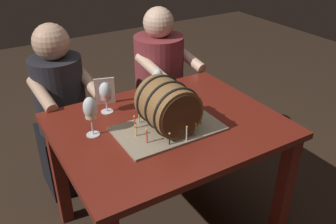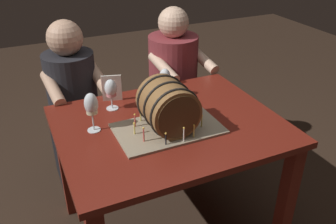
# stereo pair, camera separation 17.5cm
# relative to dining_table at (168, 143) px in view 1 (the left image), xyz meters

# --- Properties ---
(dining_table) EXTENTS (1.13, 0.90, 0.74)m
(dining_table) POSITION_rel_dining_table_xyz_m (0.00, 0.00, 0.00)
(dining_table) COLOR maroon
(dining_table) RESTS_ON ground
(barrel_cake) EXTENTS (0.52, 0.32, 0.26)m
(barrel_cake) POSITION_rel_dining_table_xyz_m (-0.03, -0.06, 0.24)
(barrel_cake) COLOR gray
(barrel_cake) RESTS_ON dining_table
(wine_glass_rose) EXTENTS (0.07, 0.07, 0.17)m
(wine_glass_rose) POSITION_rel_dining_table_xyz_m (-0.22, 0.27, 0.24)
(wine_glass_rose) COLOR white
(wine_glass_rose) RESTS_ON dining_table
(wine_glass_amber) EXTENTS (0.07, 0.07, 0.18)m
(wine_glass_amber) POSITION_rel_dining_table_xyz_m (0.10, 0.28, 0.24)
(wine_glass_amber) COLOR white
(wine_glass_amber) RESTS_ON dining_table
(wine_glass_white) EXTENTS (0.07, 0.07, 0.20)m
(wine_glass_white) POSITION_rel_dining_table_xyz_m (-0.37, 0.09, 0.26)
(wine_glass_white) COLOR white
(wine_glass_white) RESTS_ON dining_table
(menu_card) EXTENTS (0.11, 0.05, 0.16)m
(menu_card) POSITION_rel_dining_table_xyz_m (-0.19, 0.36, 0.20)
(menu_card) COLOR silver
(menu_card) RESTS_ON dining_table
(person_seated_left) EXTENTS (0.38, 0.48, 1.14)m
(person_seated_left) POSITION_rel_dining_table_xyz_m (-0.36, 0.72, -0.10)
(person_seated_left) COLOR black
(person_seated_left) RESTS_ON ground
(person_seated_right) EXTENTS (0.41, 0.50, 1.15)m
(person_seated_right) POSITION_rel_dining_table_xyz_m (0.36, 0.72, -0.08)
(person_seated_right) COLOR #4C1B1E
(person_seated_right) RESTS_ON ground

